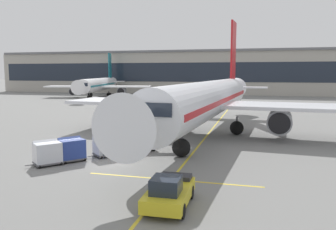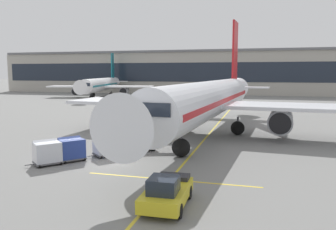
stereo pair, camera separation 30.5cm
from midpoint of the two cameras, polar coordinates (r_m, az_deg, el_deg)
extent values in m
plane|color=slate|center=(27.54, -9.50, -8.02)|extent=(600.00, 600.00, 0.00)
cylinder|color=silver|center=(38.58, 7.01, 2.61)|extent=(6.62, 34.59, 4.10)
cube|color=red|center=(38.58, 7.01, 2.61)|extent=(6.56, 33.22, 0.49)
cone|color=silver|center=(20.33, -4.84, -1.39)|extent=(4.18, 4.37, 3.89)
cone|color=silver|center=(58.68, 11.36, 4.35)|extent=(3.96, 6.80, 3.48)
cube|color=silver|center=(42.28, -4.73, 2.19)|extent=(16.79, 8.06, 0.36)
cylinder|color=#93969E|center=(41.32, -3.55, 0.06)|extent=(2.86, 4.64, 2.54)
cylinder|color=black|center=(39.24, -4.86, -0.32)|extent=(2.16, 0.28, 2.16)
cube|color=silver|center=(38.59, 20.42, 1.30)|extent=(16.79, 8.06, 0.36)
cylinder|color=#93969E|center=(38.07, 18.50, -0.90)|extent=(2.86, 4.64, 2.54)
cylinder|color=black|center=(35.81, 18.43, -1.38)|extent=(2.16, 0.28, 2.16)
cube|color=red|center=(57.07, 11.27, 9.97)|extent=(0.58, 4.13, 10.31)
cube|color=silver|center=(56.72, 11.09, 4.58)|extent=(11.28, 3.56, 0.20)
cube|color=#1E2633|center=(22.88, -1.90, 1.13)|extent=(3.00, 2.05, 0.90)
cylinder|color=#47474C|center=(29.04, 2.50, -4.21)|extent=(0.22, 0.22, 1.30)
sphere|color=black|center=(29.18, 2.49, -5.46)|extent=(1.60, 1.60, 1.60)
cylinder|color=#47474C|center=(41.28, 3.30, -0.83)|extent=(0.22, 0.22, 1.30)
sphere|color=black|center=(41.38, 3.30, -1.72)|extent=(1.60, 1.60, 1.60)
cylinder|color=#47474C|center=(40.03, 11.78, -1.22)|extent=(0.22, 0.22, 1.30)
sphere|color=black|center=(40.13, 11.76, -2.14)|extent=(1.60, 1.60, 1.60)
cube|color=silver|center=(31.33, -4.85, -5.16)|extent=(3.52, 3.55, 0.44)
cube|color=black|center=(31.15, -6.71, -4.18)|extent=(0.82, 0.82, 0.70)
cylinder|color=#333338|center=(31.41, -5.57, -3.98)|extent=(0.08, 0.08, 0.80)
cube|color=silver|center=(31.66, -2.84, -2.93)|extent=(4.08, 4.16, 1.97)
cube|color=black|center=(31.64, -2.84, -2.77)|extent=(3.88, 3.96, 1.82)
cube|color=#333338|center=(31.25, -2.47, -2.84)|extent=(3.43, 3.53, 2.00)
cube|color=#333338|center=(32.02, -3.21, -2.60)|extent=(3.43, 3.53, 2.00)
cylinder|color=black|center=(31.26, -2.29, -5.58)|extent=(0.53, 0.54, 0.56)
cylinder|color=black|center=(32.53, -3.52, -5.08)|extent=(0.53, 0.54, 0.56)
cylinder|color=black|center=(30.24, -6.28, -6.06)|extent=(0.53, 0.54, 0.56)
cylinder|color=black|center=(31.55, -7.39, -5.52)|extent=(0.53, 0.54, 0.56)
cube|color=#515156|center=(30.02, -9.96, -6.35)|extent=(2.51, 2.56, 0.12)
cylinder|color=#4C4C51|center=(29.51, -12.36, -6.67)|extent=(0.51, 0.58, 0.07)
cube|color=#9EA3AD|center=(29.85, -9.99, -4.84)|extent=(2.37, 2.42, 1.50)
cube|color=#9EA3AD|center=(30.11, -10.34, -3.72)|extent=(1.82, 1.94, 0.74)
cube|color=silver|center=(29.47, -11.71, -5.03)|extent=(1.12, 0.96, 1.38)
sphere|color=black|center=(30.34, -11.88, -6.37)|extent=(0.30, 0.30, 0.30)
sphere|color=black|center=(29.12, -10.84, -6.92)|extent=(0.30, 0.30, 0.30)
sphere|color=black|center=(30.96, -9.13, -6.04)|extent=(0.30, 0.30, 0.30)
sphere|color=black|center=(29.77, -8.00, -6.55)|extent=(0.30, 0.30, 0.30)
cube|color=#515156|center=(29.06, -15.47, -6.96)|extent=(2.51, 2.56, 0.12)
cylinder|color=#4C4C51|center=(28.68, -18.04, -7.26)|extent=(0.51, 0.58, 0.07)
cube|color=navy|center=(28.88, -15.52, -5.40)|extent=(2.37, 2.42, 1.50)
cube|color=navy|center=(29.16, -15.82, -4.23)|extent=(1.82, 1.94, 0.74)
cube|color=silver|center=(28.60, -17.36, -5.59)|extent=(1.12, 0.96, 1.38)
sphere|color=black|center=(29.47, -17.38, -6.95)|extent=(0.30, 0.30, 0.30)
sphere|color=black|center=(28.21, -16.56, -7.55)|extent=(0.30, 0.30, 0.30)
sphere|color=black|center=(29.96, -14.44, -6.62)|extent=(0.30, 0.30, 0.30)
sphere|color=black|center=(28.72, -13.50, -7.19)|extent=(0.30, 0.30, 0.30)
cube|color=#515156|center=(28.39, -19.15, -7.43)|extent=(2.51, 2.56, 0.12)
cylinder|color=#4C4C51|center=(28.09, -21.83, -7.72)|extent=(0.51, 0.58, 0.07)
cube|color=silver|center=(28.21, -19.22, -5.83)|extent=(2.37, 2.42, 1.50)
cube|color=silver|center=(28.49, -19.48, -4.64)|extent=(1.82, 1.94, 0.74)
cube|color=silver|center=(27.98, -21.13, -6.02)|extent=(1.12, 0.96, 1.38)
sphere|color=black|center=(28.87, -21.05, -7.40)|extent=(0.30, 0.30, 0.30)
sphere|color=black|center=(27.58, -20.39, -8.04)|extent=(0.30, 0.30, 0.30)
sphere|color=black|center=(29.25, -17.98, -7.08)|extent=(0.30, 0.30, 0.30)
sphere|color=black|center=(27.99, -17.18, -7.69)|extent=(0.30, 0.30, 0.30)
cube|color=gold|center=(18.74, 0.32, -13.07)|extent=(2.22, 4.46, 0.70)
cube|color=#1E2633|center=(17.78, -0.26, -11.64)|extent=(1.51, 1.58, 0.80)
cube|color=#28282D|center=(20.11, 1.42, -10.23)|extent=(1.81, 1.02, 0.24)
cylinder|color=black|center=(19.93, 3.90, -12.75)|extent=(0.30, 0.77, 0.76)
cylinder|color=black|center=(20.30, -1.37, -12.36)|extent=(0.30, 0.77, 0.76)
cylinder|color=black|center=(17.43, 2.32, -15.74)|extent=(0.30, 0.77, 0.76)
cylinder|color=black|center=(17.85, -3.72, -15.18)|extent=(0.30, 0.77, 0.76)
cylinder|color=#514C42|center=(30.79, -10.34, -5.60)|extent=(0.15, 0.15, 0.86)
cylinder|color=#514C42|center=(30.73, -10.65, -5.63)|extent=(0.15, 0.15, 0.86)
cube|color=orange|center=(30.61, -10.53, -4.30)|extent=(0.44, 0.44, 0.58)
cube|color=white|center=(30.50, -10.44, -4.34)|extent=(0.24, 0.26, 0.08)
sphere|color=#9E7051|center=(30.54, -10.54, -3.55)|extent=(0.21, 0.21, 0.21)
sphere|color=yellow|center=(30.52, -10.55, -3.42)|extent=(0.23, 0.23, 0.23)
cylinder|color=orange|center=(30.71, -10.11, -4.35)|extent=(0.09, 0.09, 0.56)
cylinder|color=orange|center=(30.54, -10.95, -4.43)|extent=(0.09, 0.09, 0.56)
cylinder|color=#514C42|center=(32.60, -10.77, -4.90)|extent=(0.15, 0.15, 0.86)
cylinder|color=#514C42|center=(32.77, -10.87, -4.84)|extent=(0.15, 0.15, 0.86)
cube|color=orange|center=(32.54, -10.85, -3.63)|extent=(0.44, 0.44, 0.58)
cube|color=white|center=(32.50, -11.06, -3.65)|extent=(0.24, 0.25, 0.08)
sphere|color=beige|center=(32.47, -10.86, -2.92)|extent=(0.21, 0.21, 0.21)
sphere|color=yellow|center=(32.46, -10.87, -2.80)|extent=(0.23, 0.23, 0.23)
cylinder|color=orange|center=(32.33, -10.71, -3.79)|extent=(0.09, 0.09, 0.56)
cylinder|color=orange|center=(32.78, -10.97, -3.64)|extent=(0.09, 0.09, 0.56)
cylinder|color=#333847|center=(29.15, -10.81, -6.34)|extent=(0.15, 0.15, 0.86)
cylinder|color=#333847|center=(29.10, -10.47, -6.35)|extent=(0.15, 0.15, 0.86)
cube|color=yellow|center=(28.97, -10.67, -4.96)|extent=(0.41, 0.30, 0.58)
cube|color=white|center=(29.08, -10.60, -4.91)|extent=(0.34, 0.07, 0.08)
sphere|color=beige|center=(28.89, -10.69, -4.16)|extent=(0.21, 0.21, 0.21)
sphere|color=yellow|center=(28.87, -10.70, -4.03)|extent=(0.23, 0.23, 0.23)
cylinder|color=yellow|center=(29.05, -11.13, -5.03)|extent=(0.09, 0.09, 0.56)
cylinder|color=yellow|center=(28.91, -10.21, -5.07)|extent=(0.09, 0.09, 0.56)
cube|color=black|center=(39.63, -5.47, -3.27)|extent=(0.69, 0.69, 0.05)
cone|color=orange|center=(39.56, -5.48, -2.72)|extent=(0.55, 0.55, 0.73)
cylinder|color=white|center=(39.56, -5.48, -2.66)|extent=(0.30, 0.30, 0.09)
cube|color=black|center=(39.09, -1.48, -3.38)|extent=(0.66, 0.66, 0.05)
cone|color=orange|center=(39.03, -1.48, -2.84)|extent=(0.53, 0.53, 0.70)
cylinder|color=white|center=(39.02, -1.48, -2.79)|extent=(0.29, 0.29, 0.08)
cube|color=black|center=(40.07, -4.59, -3.15)|extent=(0.71, 0.71, 0.05)
cone|color=orange|center=(40.00, -4.60, -2.58)|extent=(0.57, 0.57, 0.75)
cylinder|color=white|center=(40.00, -4.60, -2.53)|extent=(0.31, 0.31, 0.09)
cube|color=yellow|center=(39.13, 6.84, -3.45)|extent=(0.20, 110.00, 0.01)
cube|color=yellow|center=(23.27, 0.83, -10.76)|extent=(12.00, 0.20, 0.01)
cube|color=#A8A399|center=(122.66, 3.24, 6.99)|extent=(134.68, 20.16, 13.79)
cube|color=#1E2633|center=(112.77, 2.16, 7.16)|extent=(130.64, 0.10, 6.21)
cube|color=slate|center=(120.89, 3.07, 10.42)|extent=(133.33, 17.14, 0.70)
cylinder|color=white|center=(99.87, -11.13, 5.00)|extent=(9.92, 30.26, 3.67)
cube|color=#146B7A|center=(99.87, -11.13, 5.00)|extent=(9.70, 29.09, 0.44)
cone|color=white|center=(83.59, -13.98, 4.53)|extent=(4.18, 4.32, 3.49)
cone|color=white|center=(117.40, -8.97, 5.48)|extent=(4.28, 6.40, 3.12)
cube|color=white|center=(102.83, -15.30, 4.63)|extent=(15.28, 8.91, 0.36)
cylinder|color=#93969E|center=(102.00, -14.82, 3.89)|extent=(3.05, 4.31, 2.28)
cylinder|color=black|center=(100.09, -15.17, 3.82)|extent=(1.92, 0.52, 1.93)
cube|color=white|center=(98.99, -6.56, 4.75)|extent=(15.28, 8.91, 0.36)
cylinder|color=#93969E|center=(98.64, -7.21, 3.96)|extent=(3.05, 4.31, 2.28)
cylinder|color=black|center=(96.67, -7.42, 3.90)|extent=(1.92, 0.52, 1.93)
cube|color=#146B7A|center=(115.94, -9.17, 7.92)|extent=(1.03, 3.60, 9.05)
cube|color=white|center=(115.68, -9.15, 5.58)|extent=(10.03, 4.41, 0.20)
cube|color=#1E2633|center=(86.02, -13.49, 4.98)|extent=(2.86, 2.15, 0.81)
cylinder|color=#47474C|center=(91.26, -12.48, 3.26)|extent=(0.22, 0.22, 1.15)
sphere|color=black|center=(91.29, -12.47, 2.90)|extent=(1.41, 1.41, 1.41)
cylinder|color=#47474C|center=(102.15, -12.39, 3.66)|extent=(0.22, 0.22, 1.15)
sphere|color=black|center=(102.18, -12.38, 3.34)|extent=(1.41, 1.41, 1.41)
cylinder|color=#47474C|center=(100.81, -9.36, 3.68)|extent=(0.22, 0.22, 1.15)
sphere|color=black|center=(100.85, -9.36, 3.36)|extent=(1.41, 1.41, 1.41)
camera|label=1|loc=(0.15, -89.72, 0.04)|focal=36.49mm
camera|label=2|loc=(0.15, 90.28, -0.04)|focal=36.49mm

